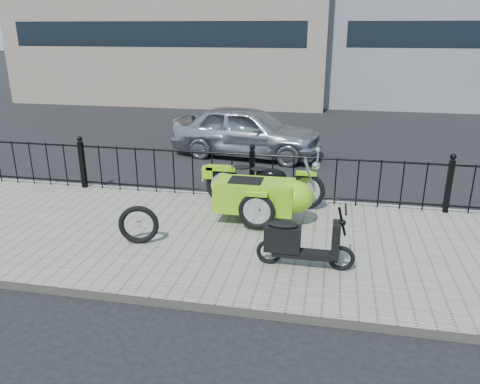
% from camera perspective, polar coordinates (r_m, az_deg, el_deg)
% --- Properties ---
extents(ground, '(120.00, 120.00, 0.00)m').
position_cam_1_polar(ground, '(7.86, -0.21, -4.83)').
color(ground, black).
rests_on(ground, ground).
extents(sidewalk, '(30.00, 3.80, 0.12)m').
position_cam_1_polar(sidewalk, '(7.39, -0.99, -5.96)').
color(sidewalk, slate).
rests_on(sidewalk, ground).
extents(curb, '(30.00, 0.10, 0.12)m').
position_cam_1_polar(curb, '(9.15, 1.60, -0.87)').
color(curb, gray).
rests_on(curb, ground).
extents(iron_fence, '(14.11, 0.11, 1.08)m').
position_cam_1_polar(iron_fence, '(8.85, 1.48, 2.03)').
color(iron_fence, black).
rests_on(iron_fence, sidewalk).
extents(motorcycle_sidecar, '(2.28, 1.48, 0.98)m').
position_cam_1_polar(motorcycle_sidecar, '(7.89, 3.25, -0.13)').
color(motorcycle_sidecar, black).
rests_on(motorcycle_sidecar, sidewalk).
extents(scooter, '(1.34, 0.39, 0.91)m').
position_cam_1_polar(scooter, '(6.42, 7.13, -6.16)').
color(scooter, black).
rests_on(scooter, sidewalk).
extents(spare_tire, '(0.61, 0.24, 0.61)m').
position_cam_1_polar(spare_tire, '(7.22, -12.25, -3.91)').
color(spare_tire, black).
rests_on(spare_tire, sidewalk).
extents(sedan_car, '(4.09, 2.06, 1.34)m').
position_cam_1_polar(sedan_car, '(12.37, 0.88, 7.42)').
color(sedan_car, '#A6A9AD').
rests_on(sedan_car, ground).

